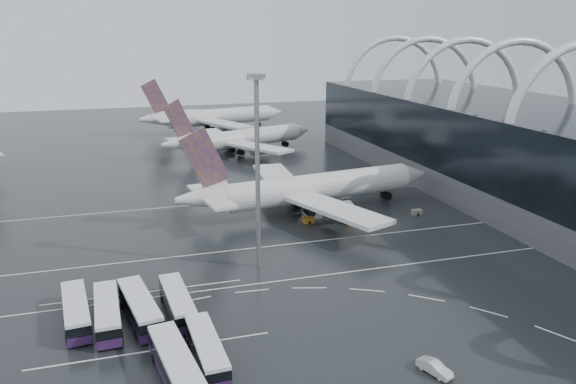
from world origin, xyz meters
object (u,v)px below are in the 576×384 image
object	(u,v)px
airliner_gate_c	(212,118)
bus_row_near_c	(140,307)
floodlight_mast	(257,150)
airliner_main	(308,189)
bus_row_far_c	(207,350)
bus_row_far_b	(176,365)
van_curve_c	(435,368)
bus_row_near_d	(177,302)
gse_cart_belly_c	(309,220)
gse_cart_belly_a	(353,221)
gse_cart_belly_b	(346,200)
bus_row_near_a	(76,311)
gse_cart_belly_e	(322,202)
airliner_gate_b	(239,139)
bus_row_near_b	(107,312)
gse_cart_belly_d	(417,212)

from	to	relation	value
airliner_gate_c	bus_row_near_c	bearing A→B (deg)	-116.27
floodlight_mast	airliner_main	bearing A→B (deg)	55.95
bus_row_far_c	bus_row_far_b	bearing A→B (deg)	120.22
bus_row_far_b	van_curve_c	world-z (taller)	bus_row_far_b
bus_row_near_d	gse_cart_belly_c	distance (m)	41.10
gse_cart_belly_a	gse_cart_belly_b	world-z (taller)	gse_cart_belly_a
bus_row_near_a	gse_cart_belly_e	distance (m)	61.02
bus_row_near_c	gse_cart_belly_c	world-z (taller)	bus_row_near_c
bus_row_near_d	gse_cart_belly_a	xyz separation A→B (m)	(36.31, 26.48, -1.09)
bus_row_near_a	bus_row_near_c	distance (m)	7.96
bus_row_far_b	bus_row_near_c	bearing A→B (deg)	3.70
bus_row_near_a	gse_cart_belly_a	xyz separation A→B (m)	(48.93, 25.25, -1.12)
floodlight_mast	gse_cart_belly_b	distance (m)	42.99
gse_cart_belly_e	bus_row_far_c	bearing A→B (deg)	-122.36
bus_row_far_b	bus_row_near_d	bearing A→B (deg)	-14.91
bus_row_near_c	bus_row_near_d	xyz separation A→B (m)	(4.81, 0.27, -0.11)
airliner_gate_c	bus_row_far_c	distance (m)	153.96
airliner_gate_b	airliner_main	bearing A→B (deg)	-108.29
airliner_gate_b	bus_row_near_b	xyz separation A→B (m)	(-37.66, -96.91, -2.74)
bus_row_near_b	bus_row_far_c	world-z (taller)	bus_row_near_b
bus_row_near_b	bus_row_far_c	distance (m)	16.13
airliner_gate_b	bus_row_far_b	size ratio (longest dim) A/B	3.61
gse_cart_belly_c	van_curve_c	bearing A→B (deg)	-93.46
bus_row_far_c	van_curve_c	distance (m)	25.20
airliner_main	gse_cart_belly_b	distance (m)	11.78
bus_row_far_c	gse_cart_belly_e	xyz separation A→B (m)	(32.95, 52.01, -1.00)
airliner_gate_b	bus_row_far_b	world-z (taller)	airliner_gate_b
bus_row_near_d	gse_cart_belly_d	world-z (taller)	bus_row_near_d
airliner_gate_c	gse_cart_belly_a	xyz separation A→B (m)	(8.32, -112.75, -4.41)
bus_row_near_d	gse_cart_belly_e	distance (m)	52.72
bus_row_far_b	gse_cart_belly_a	xyz separation A→B (m)	(38.06, 41.30, -1.21)
airliner_gate_c	floodlight_mast	xyz separation A→B (m)	(-13.97, -127.28, 13.87)
van_curve_c	gse_cart_belly_b	bearing A→B (deg)	55.23
bus_row_near_d	van_curve_c	bearing A→B (deg)	-134.76
bus_row_near_d	gse_cart_belly_b	world-z (taller)	bus_row_near_d
airliner_main	gse_cart_belly_a	size ratio (longest dim) A/B	24.66
airliner_gate_b	van_curve_c	world-z (taller)	airliner_gate_b
airliner_gate_b	gse_cart_belly_d	distance (m)	72.09
airliner_gate_b	gse_cart_belly_a	xyz separation A→B (m)	(7.45, -70.03, -3.88)
gse_cart_belly_b	bus_row_near_c	bearing A→B (deg)	-138.33
floodlight_mast	bus_row_near_d	bearing A→B (deg)	-139.53
airliner_gate_b	bus_row_near_d	size ratio (longest dim) A/B	3.91
bus_row_far_b	bus_row_near_b	bearing A→B (deg)	17.88
airliner_gate_c	gse_cart_belly_d	size ratio (longest dim) A/B	28.49
bus_row_near_a	van_curve_c	bearing A→B (deg)	-127.46
airliner_gate_b	gse_cart_belly_d	bearing A→B (deg)	-91.76
airliner_main	airliner_gate_c	size ratio (longest dim) A/B	1.02
airliner_main	floodlight_mast	distance (m)	32.55
bus_row_far_b	airliner_gate_b	bearing A→B (deg)	-23.52
bus_row_near_b	gse_cart_belly_b	world-z (taller)	bus_row_near_b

